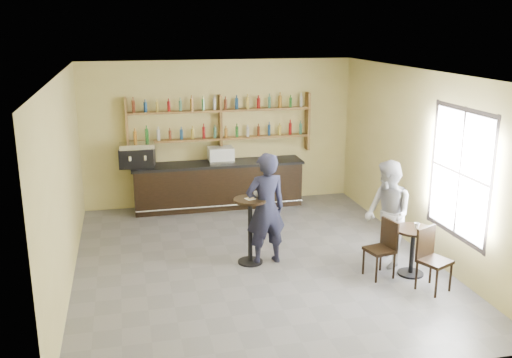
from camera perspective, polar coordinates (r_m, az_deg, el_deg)
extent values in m
plane|color=slate|center=(9.89, -0.07, -8.28)|extent=(7.00, 7.00, 0.00)
plane|color=white|center=(9.09, -0.08, 10.53)|extent=(7.00, 7.00, 0.00)
plane|color=tan|center=(12.71, -3.67, 4.62)|extent=(7.00, 0.00, 7.00)
plane|color=tan|center=(6.17, 7.37, -7.31)|extent=(7.00, 0.00, 7.00)
plane|color=tan|center=(9.18, -18.63, -0.39)|extent=(0.00, 7.00, 7.00)
plane|color=tan|center=(10.44, 16.19, 1.65)|extent=(0.00, 7.00, 7.00)
plane|color=white|center=(9.42, 19.71, 0.52)|extent=(0.00, 2.00, 2.00)
cube|color=white|center=(9.46, -0.59, -1.98)|extent=(0.19, 0.19, 0.00)
torus|color=#B99044|center=(9.45, -0.52, -1.87)|extent=(0.13, 0.13, 0.04)
imported|color=white|center=(9.57, 0.09, -1.51)|extent=(0.15, 0.15, 0.09)
imported|color=black|center=(9.53, 0.97, -3.01)|extent=(0.76, 0.55, 1.92)
imported|color=white|center=(9.48, 15.80, -4.51)|extent=(0.10, 0.10, 0.09)
imported|color=gray|center=(9.72, 13.02, -3.45)|extent=(0.69, 0.88, 1.80)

